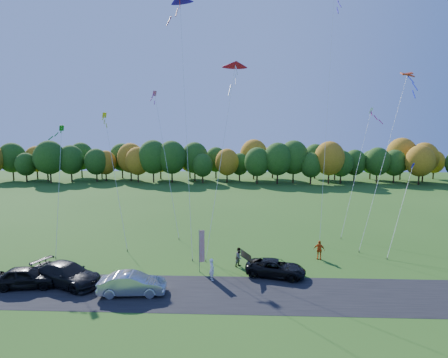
{
  "coord_description": "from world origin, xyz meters",
  "views": [
    {
      "loc": [
        1.34,
        -27.75,
        11.29
      ],
      "look_at": [
        0.0,
        6.0,
        7.0
      ],
      "focal_mm": 28.0,
      "sensor_mm": 36.0,
      "label": 1
    }
  ],
  "objects_px": {
    "person_east": "(319,250)",
    "feather_flag": "(201,246)",
    "black_suv": "(276,268)",
    "silver_sedan": "(132,284)"
  },
  "relations": [
    {
      "from": "black_suv",
      "to": "feather_flag",
      "type": "xyz_separation_m",
      "value": [
        -6.07,
        0.69,
        1.52
      ]
    },
    {
      "from": "black_suv",
      "to": "silver_sedan",
      "type": "relative_size",
      "value": 1.01
    },
    {
      "from": "person_east",
      "to": "feather_flag",
      "type": "distance_m",
      "value": 11.03
    },
    {
      "from": "feather_flag",
      "to": "person_east",
      "type": "bearing_deg",
      "value": 17.63
    },
    {
      "from": "black_suv",
      "to": "person_east",
      "type": "relative_size",
      "value": 2.75
    },
    {
      "from": "black_suv",
      "to": "silver_sedan",
      "type": "bearing_deg",
      "value": 123.24
    },
    {
      "from": "black_suv",
      "to": "silver_sedan",
      "type": "distance_m",
      "value": 11.16
    },
    {
      "from": "person_east",
      "to": "feather_flag",
      "type": "relative_size",
      "value": 0.48
    },
    {
      "from": "silver_sedan",
      "to": "feather_flag",
      "type": "xyz_separation_m",
      "value": [
        4.48,
        4.37,
        1.41
      ]
    },
    {
      "from": "silver_sedan",
      "to": "black_suv",
      "type": "bearing_deg",
      "value": -75.77
    }
  ]
}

